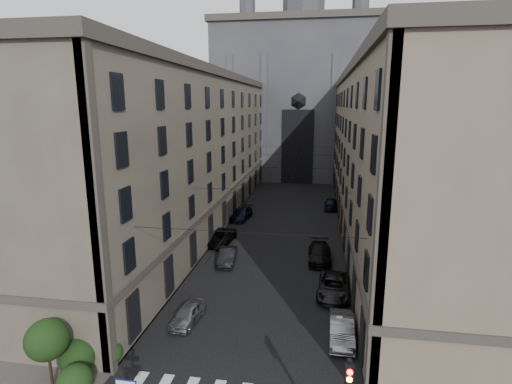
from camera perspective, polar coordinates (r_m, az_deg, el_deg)
The scene contains 15 objects.
sidewalk_left at distance 52.46m, azimuth -7.58°, elevation -4.14°, with size 7.00×80.00×0.15m, color #383533.
sidewalk_right at distance 50.77m, azimuth 15.88°, elevation -5.08°, with size 7.00×80.00×0.15m, color #383533.
building_left at distance 51.56m, azimuth -11.02°, elevation 5.97°, with size 13.60×60.60×18.85m.
building_right at distance 49.34m, azimuth 19.92°, elevation 5.18°, with size 13.60×60.60×18.85m.
gothic_tower at distance 87.25m, azimuth 6.53°, elevation 14.21°, with size 35.00×23.00×58.00m.
shrub_cluster at distance 25.13m, azimuth -25.18°, elevation -20.31°, with size 3.90×4.40×3.90m.
tram_wires at distance 48.56m, azimuth 4.04°, elevation 3.29°, with size 14.00×60.00×0.43m.
car_left_near at distance 29.42m, azimuth -9.72°, elevation -16.78°, with size 1.53×3.81×1.30m, color slate.
car_left_midnear at distance 38.73m, azimuth -4.11°, elevation -9.13°, with size 1.50×4.31×1.42m, color black.
car_left_midfar at distance 44.00m, azimuth -5.09°, elevation -6.43°, with size 2.47×5.36×1.49m, color black.
car_left_far at distance 52.90m, azimuth -2.11°, elevation -3.16°, with size 2.05×5.04×1.46m, color black.
car_right_near at distance 27.75m, azimuth 12.13°, elevation -18.63°, with size 1.53×4.39×1.45m, color gray.
car_right_midnear at distance 33.19m, azimuth 11.02°, elevation -13.11°, with size 2.45×5.32×1.48m, color black.
car_right_midfar at distance 39.66m, azimuth 9.08°, elevation -8.64°, with size 2.17×5.34×1.55m, color black.
car_right_far at distance 58.92m, azimuth 10.67°, elevation -1.70°, with size 1.85×4.60×1.57m, color black.
Camera 1 is at (4.17, -12.14, 14.89)m, focal length 28.00 mm.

